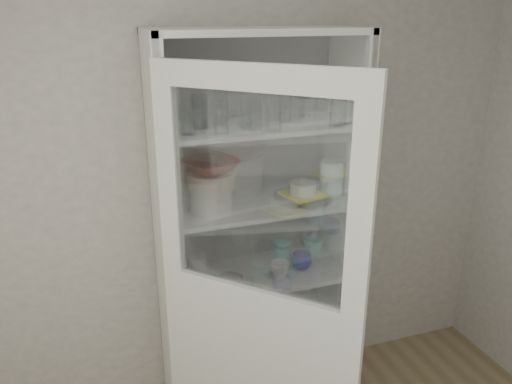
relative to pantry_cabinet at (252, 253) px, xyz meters
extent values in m
cube|color=#A6A49F|center=(-0.20, 0.16, 0.36)|extent=(3.60, 0.02, 2.60)
cube|color=silver|center=(-0.48, -0.06, 0.11)|extent=(0.03, 0.45, 2.10)
cube|color=silver|center=(0.48, -0.06, 0.11)|extent=(0.03, 0.45, 2.10)
cube|color=gray|center=(0.00, 0.15, 0.11)|extent=(1.00, 0.03, 2.10)
cube|color=silver|center=(0.00, -0.06, 1.14)|extent=(1.00, 0.45, 0.03)
cube|color=white|center=(0.00, -0.08, -0.49)|extent=(0.94, 0.42, 0.02)
cube|color=white|center=(0.00, -0.08, -0.09)|extent=(0.94, 0.42, 0.02)
cube|color=white|center=(0.00, -0.08, 0.31)|extent=(0.94, 0.42, 0.02)
cube|color=white|center=(0.00, -0.08, 0.71)|extent=(0.94, 0.42, 0.02)
cube|color=silver|center=(-0.18, -0.61, 1.01)|extent=(0.66, 0.67, 0.10)
cube|color=silver|center=(-0.47, -0.32, 0.56)|extent=(0.09, 0.09, 0.80)
cube|color=silver|center=(0.10, -0.90, 0.56)|extent=(0.09, 0.09, 0.80)
cube|color=silver|center=(-0.18, -0.61, 0.56)|extent=(0.52, 0.52, 0.78)
cylinder|color=silver|center=(-0.35, -0.17, 0.79)|extent=(0.09, 0.09, 0.14)
cylinder|color=silver|center=(-0.21, -0.21, 0.79)|extent=(0.07, 0.07, 0.13)
cylinder|color=silver|center=(-0.07, -0.17, 0.79)|extent=(0.08, 0.08, 0.15)
cylinder|color=silver|center=(-0.05, -0.18, 0.78)|extent=(0.07, 0.07, 0.12)
cylinder|color=silver|center=(0.03, -0.21, 0.79)|extent=(0.07, 0.07, 0.14)
cylinder|color=silver|center=(0.35, -0.23, 0.80)|extent=(0.10, 0.10, 0.16)
cylinder|color=silver|center=(0.41, -0.18, 0.79)|extent=(0.07, 0.07, 0.13)
cylinder|color=silver|center=(-0.28, -0.06, 0.79)|extent=(0.09, 0.09, 0.14)
cylinder|color=silver|center=(-0.17, -0.04, 0.78)|extent=(0.06, 0.06, 0.12)
cylinder|color=silver|center=(-0.27, -0.06, 0.80)|extent=(0.09, 0.09, 0.15)
cylinder|color=silver|center=(0.15, -0.06, 0.79)|extent=(0.08, 0.08, 0.14)
cylinder|color=silver|center=(-0.02, -0.08, 0.80)|extent=(0.09, 0.09, 0.15)
cylinder|color=silver|center=(-0.24, -0.11, 0.38)|extent=(0.21, 0.21, 0.13)
cylinder|color=silver|center=(-0.27, 0.03, 0.35)|extent=(0.21, 0.21, 0.06)
cylinder|color=beige|center=(-0.24, -0.11, 0.48)|extent=(0.25, 0.25, 0.07)
imported|color=maroon|center=(-0.24, -0.11, 0.55)|extent=(0.33, 0.33, 0.06)
cylinder|color=silver|center=(0.24, -0.10, 0.33)|extent=(0.31, 0.31, 0.02)
cube|color=yellow|center=(0.24, -0.10, 0.34)|extent=(0.23, 0.23, 0.01)
cylinder|color=silver|center=(0.24, -0.10, 0.38)|extent=(0.15, 0.15, 0.06)
cylinder|color=silver|center=(0.41, -0.09, 0.41)|extent=(0.12, 0.12, 0.18)
imported|color=#1A2B9A|center=(0.24, -0.11, -0.04)|extent=(0.14, 0.14, 0.09)
imported|color=teal|center=(0.37, 0.01, -0.03)|extent=(0.12, 0.12, 0.11)
imported|color=silver|center=(0.09, -0.17, -0.03)|extent=(0.10, 0.10, 0.09)
cylinder|color=teal|center=(0.17, -0.01, -0.03)|extent=(0.10, 0.10, 0.10)
ellipsoid|color=teal|center=(0.17, -0.01, 0.03)|extent=(0.10, 0.10, 0.02)
cylinder|color=silver|center=(-0.17, -0.14, -0.06)|extent=(0.11, 0.11, 0.04)
cylinder|color=silver|center=(-0.30, -0.01, -0.02)|extent=(0.12, 0.12, 0.12)
imported|color=beige|center=(-0.03, -0.10, -0.44)|extent=(0.31, 0.31, 0.08)
cube|color=#A6A6A7|center=(0.25, -0.08, -0.45)|extent=(0.22, 0.19, 0.05)
camera|label=1|loc=(-0.77, -2.29, 1.23)|focal=35.00mm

